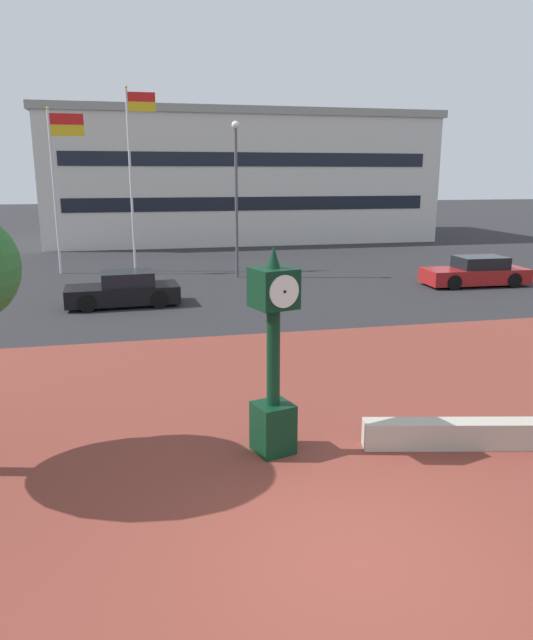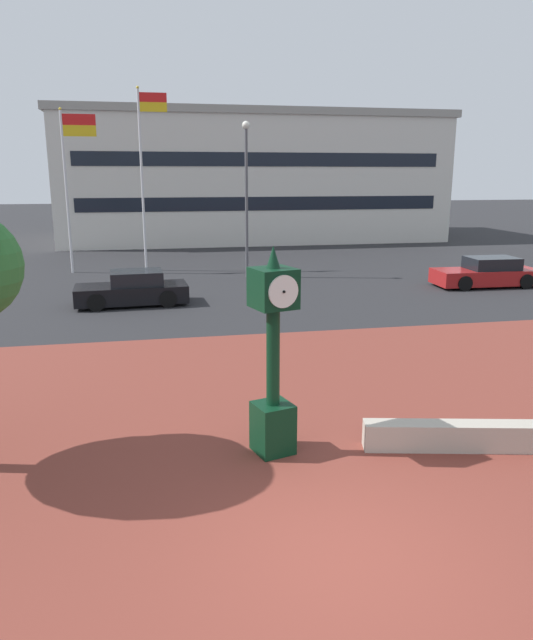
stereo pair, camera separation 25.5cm
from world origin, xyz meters
The scene contains 10 objects.
ground_plane centered at (0.00, 0.00, 0.00)m, with size 200.00×200.00×0.00m, color #262628.
plaza_brick_paving centered at (0.00, 3.51, 0.00)m, with size 44.00×15.02×0.01m, color brown.
planter_wall centered at (2.90, 2.60, 0.25)m, with size 3.20×0.40×0.50m, color #ADA393.
street_clock centered at (-0.28, 3.14, 1.69)m, with size 0.83×0.85×3.66m.
car_street_near centered at (12.21, 16.99, 0.57)m, with size 4.61×1.94×1.28m.
car_street_mid centered at (-2.95, 16.13, 0.57)m, with size 4.21×2.02×1.28m.
flagpole_primary centered at (-5.89, 24.43, 4.72)m, with size 1.65×0.14×7.85m.
flagpole_secondary centered at (-2.34, 24.43, 5.13)m, with size 1.43×0.14×8.89m.
civic_building centered at (5.44, 40.00, 4.57)m, with size 27.79×13.27×9.13m.
street_lamp_post centered at (2.27, 21.43, 4.32)m, with size 0.36×0.36×7.13m.
Camera 1 is at (-2.51, -6.27, 4.78)m, focal length 33.31 mm.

